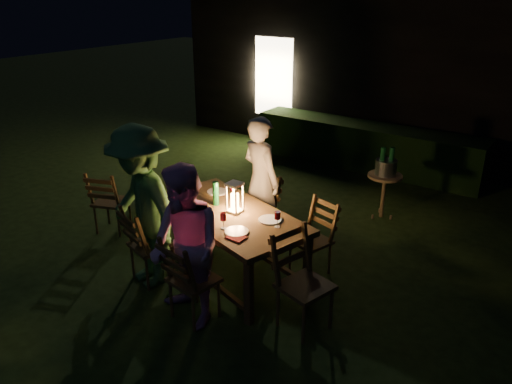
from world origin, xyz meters
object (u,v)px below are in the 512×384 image
Objects in this scene: chair_near_left at (151,257)px; bottle_bucket_b at (391,164)px; person_opp_right at (186,248)px; chair_far_right at (311,251)px; lantern at (235,199)px; chair_far_left at (258,220)px; chair_end at (303,299)px; bottle_table at (216,193)px; bottle_bucket_a at (382,164)px; chair_spare at (112,212)px; side_table at (385,180)px; dining_table at (229,218)px; person_opp_left at (142,208)px; chair_near_right at (193,293)px; ice_bucket at (386,167)px; person_house_side at (261,181)px.

bottle_bucket_b reaches higher than chair_near_left.
chair_far_right is at bearing 86.40° from person_opp_right.
chair_far_left is at bearing 108.09° from lantern.
chair_end is (1.83, 0.26, 0.02)m from chair_near_left.
bottle_table is 0.88× the size of bottle_bucket_a.
chair_far_left is at bearing 6.33° from chair_spare.
chair_far_left is 1.45× the size of side_table.
person_opp_right is at bearing -66.14° from bottle_table.
chair_end is 3.67× the size of bottle_table.
person_opp_left reaches higher than dining_table.
side_table is at bearing 72.27° from lantern.
side_table is (0.63, 3.36, 0.29)m from chair_near_right.
bottle_bucket_b is (1.11, 1.66, 0.53)m from chair_far_left.
chair_far_left is at bearing 119.48° from person_opp_right.
bottle_table reaches higher than bottle_bucket_b.
side_table is at bearing -90.00° from ice_bucket.
person_opp_right is 0.97m from lantern.
chair_end is 1.96m from person_opp_left.
chair_far_left is at bearing 91.70° from person_house_side.
chair_far_right is 1.39× the size of side_table.
lantern reaches higher than chair_far_right.
side_table is (1.51, 3.15, -0.34)m from person_opp_left.
person_opp_left is 0.84m from bottle_table.
person_house_side is (-0.41, 1.78, 0.54)m from chair_near_right.
chair_near_left is at bearing -115.81° from side_table.
chair_spare is at bearing 48.27° from chair_far_left.
person_opp_left is 5.73× the size of bottle_bucket_a.
chair_far_right reaches higher than dining_table.
chair_near_left is 1.45m from chair_spare.
chair_far_left reaches higher than dining_table.
chair_near_right is 1.13m from lantern.
chair_near_right is 1.02× the size of chair_far_left.
chair_spare is 1.59m from person_opp_left.
lantern is 1.17× the size of ice_bucket.
chair_end is (1.18, -0.35, -0.41)m from dining_table.
chair_end is 1.34m from lantern.
ice_bucket is at bearing 87.95° from chair_near_right.
chair_near_left is at bearing -121.17° from bottle_table.
bottle_bucket_b is at bearing 38.66° from ice_bucket.
person_opp_right is 5.13× the size of bottle_bucket_a.
dining_table is at bearing 61.24° from person_opp_left.
dining_table is at bearing 124.62° from chair_far_left.
lantern is at bearing -108.50° from bottle_bucket_b.
chair_spare is at bearing 175.00° from person_opp_right.
lantern is at bearing -18.61° from chair_spare.
dining_table is 0.99m from chair_far_left.
bottle_table is (0.43, 0.73, 0.02)m from person_opp_left.
chair_spare is at bearing 168.24° from chair_near_right.
chair_near_right is at bearing -1.04° from chair_near_left.
bottle_table is at bearing 124.41° from chair_near_right.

